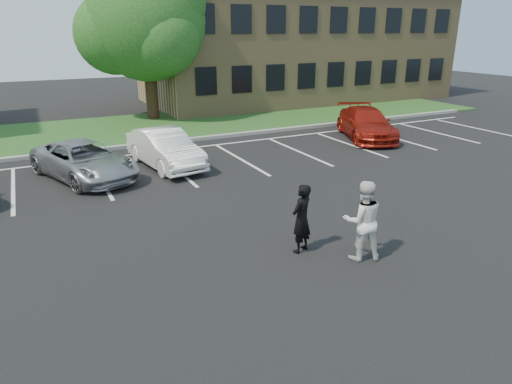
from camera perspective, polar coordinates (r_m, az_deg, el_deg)
ground_plane at (r=11.03m, az=2.36°, el=-7.70°), size 90.00×90.00×0.00m
curb at (r=21.67m, az=-13.27°, el=5.86°), size 40.00×0.30×0.15m
grass_strip at (r=25.50m, az=-15.48°, el=7.64°), size 44.00×8.00×0.08m
stall_lines at (r=19.23m, az=-6.97°, el=4.30°), size 34.00×5.36×0.01m
office_building at (r=35.86m, az=5.16°, el=18.20°), size 22.40×10.40×8.30m
tree at (r=27.78m, az=-13.40°, el=19.81°), size 7.80×7.20×8.80m
man_black_suit at (r=10.84m, az=5.70°, el=-3.32°), size 0.73×0.63×1.70m
man_white_shirt at (r=10.70m, az=13.18°, el=-3.50°), size 1.12×1.00×1.91m
car_silver_minivan at (r=17.37m, az=-20.70°, el=3.71°), size 3.68×5.20×1.32m
car_white_sedan at (r=18.01m, az=-11.32°, el=5.36°), size 2.14×4.56×1.44m
car_red_compact at (r=23.07m, az=13.58°, el=8.32°), size 3.81×5.37×1.44m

